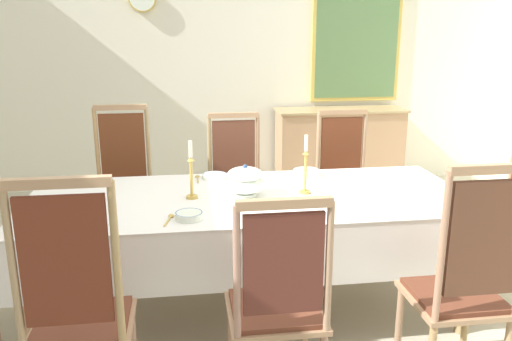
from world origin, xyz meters
TOP-DOWN VIEW (x-y plane):
  - ground at (0.00, 0.00)m, footprint 6.47×6.00m
  - back_wall at (0.00, 3.04)m, footprint 6.47×0.08m
  - dining_table at (0.00, 0.15)m, footprint 2.65×1.05m
  - tablecloth at (0.00, 0.15)m, footprint 2.67×1.07m
  - chair_south_a at (-0.86, -0.79)m, footprint 0.44×0.42m
  - chair_north_a at (-0.86, 1.09)m, footprint 0.44×0.42m
  - chair_south_b at (0.01, -0.78)m, footprint 0.44×0.42m
  - chair_north_b at (0.01, 1.08)m, footprint 0.44×0.42m
  - chair_south_c at (0.90, -0.79)m, footprint 0.44×0.42m
  - chair_north_c at (0.90, 1.08)m, footprint 0.44×0.42m
  - chair_head_east at (1.73, 0.15)m, footprint 0.42×0.44m
  - soup_tureen at (-0.02, 0.15)m, footprint 0.24×0.24m
  - candlestick_west at (-0.35, 0.15)m, footprint 0.07×0.07m
  - candlestick_east at (0.35, 0.15)m, footprint 0.07×0.07m
  - bowl_near_left at (-0.19, 0.56)m, footprint 0.17×0.17m
  - bowl_near_right at (-0.37, -0.20)m, footprint 0.15×0.15m
  - bowl_far_left at (0.45, 0.55)m, footprint 0.18×0.18m
  - spoon_primary at (-0.30, 0.58)m, footprint 0.03×0.18m
  - spoon_secondary at (-0.47, -0.18)m, footprint 0.06×0.18m
  - sideboard at (1.35, 2.73)m, footprint 1.44×0.48m
  - framed_painting at (1.58, 2.98)m, footprint 1.03×0.05m

SIDE VIEW (x-z plane):
  - ground at x=0.00m, z-range -0.04..0.00m
  - sideboard at x=1.35m, z-range 0.00..0.91m
  - chair_south_b at x=0.01m, z-range 0.02..1.13m
  - chair_north_b at x=0.01m, z-range 0.02..1.15m
  - chair_head_east at x=1.73m, z-range 0.02..1.15m
  - chair_north_c at x=0.90m, z-range 0.02..1.15m
  - chair_north_a at x=-0.86m, z-range 0.01..1.22m
  - chair_south_c at x=0.90m, z-range 0.00..1.23m
  - chair_south_a at x=-0.86m, z-range 0.00..1.24m
  - tablecloth at x=0.00m, z-range 0.52..0.87m
  - dining_table at x=0.00m, z-range 0.32..1.10m
  - spoon_primary at x=-0.30m, z-range 0.78..0.79m
  - spoon_secondary at x=-0.47m, z-range 0.78..0.79m
  - bowl_near_left at x=-0.19m, z-range 0.79..0.82m
  - bowl_near_right at x=-0.37m, z-range 0.79..0.82m
  - bowl_far_left at x=0.45m, z-range 0.79..0.83m
  - soup_tureen at x=-0.02m, z-range 0.78..0.98m
  - candlestick_west at x=-0.35m, z-range 0.75..1.10m
  - candlestick_east at x=0.35m, z-range 0.75..1.12m
  - back_wall at x=0.00m, z-range 0.00..3.34m
  - framed_painting at x=1.58m, z-range 0.96..2.54m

